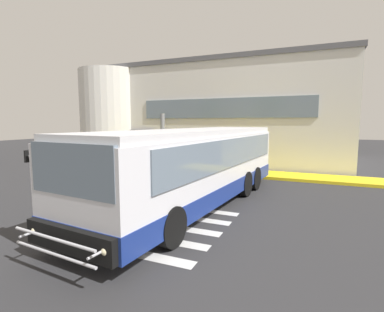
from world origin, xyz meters
TOP-DOWN VIEW (x-y plane):
  - ground_plane at (0.00, 0.00)m, footprint 80.00×90.00m
  - bay_paint_stripes at (2.00, -4.20)m, footprint 4.40×3.96m
  - terminal_building at (-0.66, 11.53)m, footprint 18.61×13.80m
  - boarding_curb at (0.00, 4.80)m, footprint 20.81×2.00m
  - entry_support_column at (-2.87, 5.40)m, footprint 0.28×0.28m
  - bus_main_foreground at (2.49, -1.90)m, footprint 3.96×11.12m
  - passenger_near_column at (-2.07, 4.90)m, footprint 0.41×0.48m
  - passenger_by_doorway at (-0.84, 4.60)m, footprint 0.59×0.39m

SIDE VIEW (x-z plane):
  - ground_plane at x=0.00m, z-range -0.02..0.00m
  - bay_paint_stripes at x=2.00m, z-range 0.00..0.01m
  - boarding_curb at x=0.00m, z-range 0.00..0.15m
  - passenger_near_column at x=-2.07m, z-range 0.24..1.92m
  - passenger_by_doorway at x=-0.84m, z-range 0.28..1.95m
  - bus_main_foreground at x=2.49m, z-range -0.02..2.68m
  - entry_support_column at x=-2.87m, z-range 0.15..3.50m
  - terminal_building at x=-0.66m, z-range -0.01..7.01m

